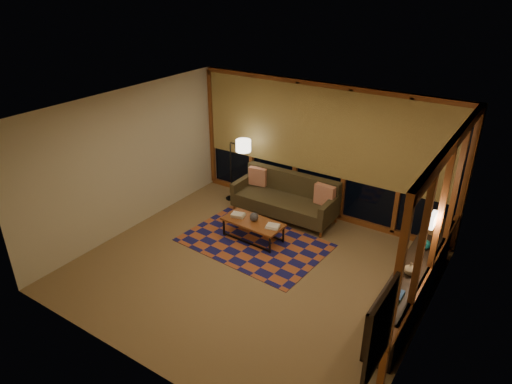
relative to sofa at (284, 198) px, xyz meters
The scene contains 21 objects.
floor 2.00m from the sofa, 76.08° to the right, with size 5.50×5.00×0.01m, color #9A7F4B.
ceiling 3.00m from the sofa, 76.08° to the right, with size 5.50×5.00×0.01m, color white.
walls 2.16m from the sofa, 76.08° to the right, with size 5.51×5.01×2.70m.
window_wall_back 1.17m from the sofa, 48.58° to the left, with size 5.30×0.16×2.60m, color #9B5425, non-canonical shape.
window_wall_right 3.53m from the sofa, 22.38° to the right, with size 0.16×3.70×2.60m, color #9B5425, non-canonical shape.
wall_art 5.02m from the sofa, 49.68° to the right, with size 0.06×0.74×0.94m, color red, non-canonical shape.
wall_sconce 3.59m from the sofa, 25.09° to the right, with size 0.12×0.18×0.22m, color white, non-canonical shape.
sofa is the anchor object (origin of this frame).
pillow_left 0.80m from the sofa, 166.68° to the left, with size 0.39×0.13×0.39m, color red, non-canonical shape.
pillow_right 0.85m from the sofa, 10.07° to the left, with size 0.41×0.14×0.41m, color red, non-canonical shape.
area_rug 1.26m from the sofa, 87.40° to the right, with size 2.56×1.71×0.01m, color #B0552D.
coffee_table 1.11m from the sofa, 92.01° to the right, with size 1.15×0.53×0.38m, color #9B5425, non-canonical shape.
book_stack_a 1.15m from the sofa, 108.98° to the right, with size 0.21×0.17×0.06m, color white, non-canonical shape.
book_stack_b 1.13m from the sofa, 70.29° to the right, with size 0.24×0.19×0.05m, color white, non-canonical shape.
ceramic_pot 1.05m from the sofa, 92.12° to the right, with size 0.16×0.16×0.16m, color black.
floor_lamp 1.40m from the sofa, behind, with size 0.48×0.31×1.44m, color black, non-canonical shape.
bookshelf 3.23m from the sofa, 23.39° to the right, with size 0.40×3.05×0.76m, color black, non-canonical shape.
basket 2.99m from the sofa, ahead, with size 0.23×0.23×0.17m, color #926137.
teal_bowl 3.13m from the sofa, 17.32° to the right, with size 0.16×0.16×0.16m, color #146665.
vase 3.43m from the sofa, 29.51° to the right, with size 0.17×0.17×0.18m, color tan.
shelf_book_stack 3.76m from the sofa, 37.63° to the right, with size 0.16×0.22×0.06m, color white, non-canonical shape.
Camera 1 is at (3.55, -5.27, 4.55)m, focal length 32.00 mm.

